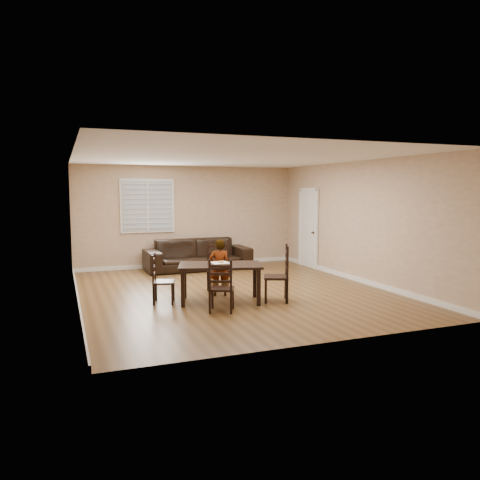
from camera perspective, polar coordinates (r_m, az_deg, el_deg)
name	(u,v)px	position (r m, az deg, el deg)	size (l,w,h in m)	color
ground	(233,291)	(9.59, -0.87, -6.27)	(7.00, 7.00, 0.00)	brown
room	(231,202)	(9.55, -1.06, 4.62)	(6.04, 7.04, 2.72)	#CAAA89
dining_table	(220,269)	(8.58, -2.41, -3.56)	(1.68, 1.24, 0.70)	black
chair_near	(218,268)	(9.56, -2.67, -3.42)	(0.54, 0.51, 1.04)	black
chair_far	(221,289)	(7.84, -2.35, -5.96)	(0.53, 0.52, 0.91)	black
chair_left	(158,281)	(8.66, -10.00, -4.92)	(0.48, 0.50, 0.90)	black
chair_right	(283,276)	(8.70, 5.25, -4.37)	(0.59, 0.61, 1.05)	black
child	(220,267)	(9.13, -2.51, -3.36)	(0.40, 0.27, 1.11)	gray
napkin	(220,263)	(8.73, -2.45, -2.78)	(0.31, 0.31, 0.00)	silver
donut	(221,262)	(8.73, -2.33, -2.64)	(0.10, 0.10, 0.04)	#BC8E43
sofa	(198,254)	(12.18, -5.16, -1.77)	(2.71, 1.06, 0.79)	black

